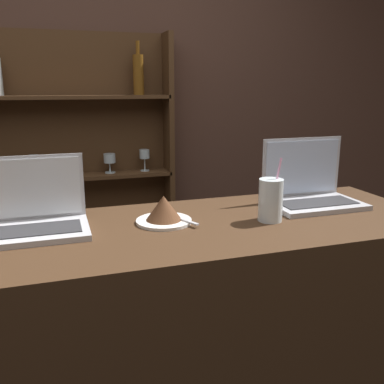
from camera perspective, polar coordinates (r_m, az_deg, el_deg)
bar_counter at (r=1.58m, az=-8.53°, el=-23.77°), size 2.11×0.59×1.06m
back_wall at (r=2.63m, az=-14.33°, el=10.39°), size 7.00×0.06×2.70m
back_shelf at (r=2.60m, az=-15.48°, el=1.04°), size 1.16×0.18×1.79m
laptop_near at (r=1.39m, az=-20.30°, el=-2.95°), size 0.31×0.22×0.22m
laptop_far at (r=1.65m, az=15.46°, el=0.30°), size 0.33×0.22×0.24m
cake_plate at (r=1.38m, az=-3.78°, el=-2.54°), size 0.18×0.18×0.09m
water_glass at (r=1.42m, az=10.43°, el=-1.06°), size 0.08×0.08×0.21m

